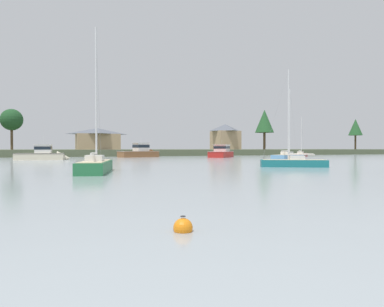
{
  "coord_description": "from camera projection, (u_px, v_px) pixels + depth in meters",
  "views": [
    {
      "loc": [
        -10.63,
        -4.45,
        1.89
      ],
      "look_at": [
        5.88,
        36.2,
        1.24
      ],
      "focal_mm": 32.11,
      "sensor_mm": 36.0,
      "label": 1
    }
  ],
  "objects": [
    {
      "name": "sailboat_maroon",
      "position": [
        301.0,
        156.0,
        80.8
      ],
      "size": [
        6.76,
        5.96,
        9.92
      ],
      "color": "maroon",
      "rests_on": "ground"
    },
    {
      "name": "shore_tree_center_left",
      "position": [
        264.0,
        121.0,
        107.61
      ],
      "size": [
        5.86,
        5.86,
        12.48
      ],
      "color": "brown",
      "rests_on": "far_shore_bank"
    },
    {
      "name": "cruiser_wood",
      "position": [
        143.0,
        154.0,
        74.91
      ],
      "size": [
        10.46,
        5.94,
        5.45
      ],
      "color": "brown",
      "rests_on": "ground"
    },
    {
      "name": "sailboat_green",
      "position": [
        95.0,
        169.0,
        27.0
      ],
      "size": [
        3.77,
        7.92,
        12.23
      ],
      "color": "#236B3D",
      "rests_on": "ground"
    },
    {
      "name": "shore_tree_far_right",
      "position": [
        12.0,
        120.0,
        82.97
      ],
      "size": [
        5.18,
        5.18,
        9.87
      ],
      "color": "brown",
      "rests_on": "far_shore_bank"
    },
    {
      "name": "mooring_buoy_orange",
      "position": [
        183.0,
        228.0,
        7.81
      ],
      "size": [
        0.45,
        0.45,
        0.5
      ],
      "color": "orange",
      "rests_on": "ground"
    },
    {
      "name": "cruiser_red",
      "position": [
        222.0,
        154.0,
        73.98
      ],
      "size": [
        9.14,
        9.6,
        4.86
      ],
      "color": "#B2231E",
      "rests_on": "ground"
    },
    {
      "name": "sailboat_teal",
      "position": [
        294.0,
        165.0,
        34.93
      ],
      "size": [
        6.52,
        4.6,
        10.44
      ],
      "color": "#196B70",
      "rests_on": "ground"
    },
    {
      "name": "far_shore_bank",
      "position": [
        92.0,
        152.0,
        99.55
      ],
      "size": [
        220.87,
        46.37,
        1.58
      ],
      "primitive_type": "cube",
      "color": "#4C563D",
      "rests_on": "ground"
    },
    {
      "name": "cruiser_cream",
      "position": [
        46.0,
        156.0,
        56.79
      ],
      "size": [
        8.83,
        3.63,
        5.03
      ],
      "color": "beige",
      "rests_on": "ground"
    },
    {
      "name": "shore_tree_center",
      "position": [
        355.0,
        127.0,
        122.42
      ],
      "size": [
        4.78,
        4.78,
        10.84
      ],
      "color": "brown",
      "rests_on": "far_shore_bank"
    },
    {
      "name": "cottage_behind_trees",
      "position": [
        225.0,
        136.0,
        107.71
      ],
      "size": [
        7.78,
        8.22,
        7.93
      ],
      "color": "tan",
      "rests_on": "far_shore_bank"
    },
    {
      "name": "cottage_near_water",
      "position": [
        97.0,
        139.0,
        96.48
      ],
      "size": [
        12.25,
        10.42,
        6.01
      ],
      "color": "tan",
      "rests_on": "far_shore_bank"
    },
    {
      "name": "dinghy_sand",
      "position": [
        280.0,
        157.0,
        71.1
      ],
      "size": [
        1.98,
        3.0,
        0.51
      ],
      "color": "tan",
      "rests_on": "ground"
    },
    {
      "name": "sailboat_skyblue",
      "position": [
        288.0,
        158.0,
        60.55
      ],
      "size": [
        8.64,
        6.2,
        13.0
      ],
      "color": "#669ECC",
      "rests_on": "ground"
    }
  ]
}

